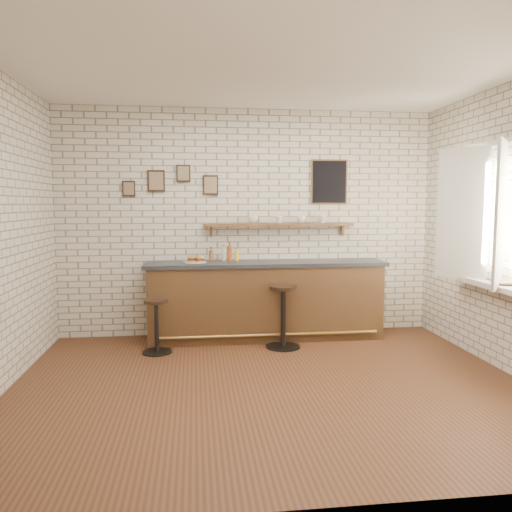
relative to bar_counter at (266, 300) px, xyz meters
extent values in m
plane|color=#58321E|center=(-0.20, -1.70, -0.51)|extent=(5.00, 5.00, 0.00)
cube|color=#54381F|center=(0.00, 0.00, -0.03)|extent=(3.00, 0.58, 0.96)
cube|color=#2D333A|center=(0.00, 0.00, 0.48)|extent=(3.10, 0.62, 0.05)
cylinder|color=olive|center=(0.00, -0.32, -0.39)|extent=(2.79, 0.04, 0.04)
cylinder|color=white|center=(-0.91, 0.01, 0.51)|extent=(0.28, 0.28, 0.01)
cylinder|color=#E0A94F|center=(-0.85, 0.03, 0.52)|extent=(0.05, 0.05, 0.00)
cylinder|color=#E0A94F|center=(-0.89, -0.01, 0.52)|extent=(0.05, 0.05, 0.00)
cylinder|color=#E0A94F|center=(-1.01, 0.08, 0.52)|extent=(0.06, 0.06, 0.00)
cylinder|color=#E0A94F|center=(-0.87, 0.06, 0.52)|extent=(0.06, 0.06, 0.00)
cylinder|color=#E0A94F|center=(-1.03, -0.04, 0.52)|extent=(0.06, 0.06, 0.00)
cylinder|color=#E0A94F|center=(-0.84, 0.03, 0.52)|extent=(0.04, 0.04, 0.00)
cylinder|color=#E0A94F|center=(-0.92, -0.05, 0.52)|extent=(0.05, 0.05, 0.00)
cylinder|color=#E0A94F|center=(-1.02, -0.06, 0.52)|extent=(0.04, 0.04, 0.00)
cylinder|color=#E0A94F|center=(-1.06, 0.03, 0.52)|extent=(0.05, 0.05, 0.00)
cylinder|color=#E0A94F|center=(-0.86, -0.03, 0.52)|extent=(0.06, 0.06, 0.00)
cylinder|color=brown|center=(-0.70, 0.16, 0.57)|extent=(0.06, 0.06, 0.14)
cylinder|color=brown|center=(-0.70, 0.16, 0.66)|extent=(0.02, 0.02, 0.03)
cylinder|color=black|center=(-0.70, 0.16, 0.68)|extent=(0.02, 0.02, 0.01)
cylinder|color=beige|center=(-0.53, 0.16, 0.58)|extent=(0.05, 0.05, 0.16)
cylinder|color=beige|center=(-0.53, 0.16, 0.68)|extent=(0.02, 0.02, 0.04)
cylinder|color=black|center=(-0.53, 0.16, 0.70)|extent=(0.02, 0.02, 0.01)
cylinder|color=#A6461A|center=(-0.46, 0.16, 0.60)|extent=(0.06, 0.06, 0.20)
cylinder|color=#A6461A|center=(-0.46, 0.16, 0.72)|extent=(0.02, 0.02, 0.04)
cylinder|color=black|center=(-0.46, 0.16, 0.75)|extent=(0.02, 0.02, 0.01)
cylinder|color=yellow|center=(-0.36, 0.16, 0.57)|extent=(0.05, 0.05, 0.13)
cylinder|color=yellow|center=(-0.36, 0.16, 0.65)|extent=(0.02, 0.02, 0.03)
cylinder|color=maroon|center=(-0.36, 0.16, 0.67)|extent=(0.03, 0.03, 0.01)
cylinder|color=black|center=(-1.37, -0.50, -0.50)|extent=(0.35, 0.35, 0.02)
cylinder|color=black|center=(-1.37, -0.50, -0.20)|extent=(0.05, 0.05, 0.58)
cylinder|color=black|center=(-1.37, -0.50, 0.11)|extent=(0.35, 0.35, 0.04)
cylinder|color=black|center=(0.15, -0.46, -0.50)|extent=(0.43, 0.43, 0.02)
cylinder|color=black|center=(0.15, -0.46, -0.13)|extent=(0.06, 0.06, 0.70)
cylinder|color=black|center=(0.15, -0.46, 0.24)|extent=(0.37, 0.37, 0.04)
cube|color=brown|center=(0.20, 0.20, 0.97)|extent=(2.00, 0.18, 0.04)
cube|color=brown|center=(-0.70, 0.27, 0.89)|extent=(0.03, 0.04, 0.16)
cube|color=brown|center=(1.10, 0.27, 0.89)|extent=(0.03, 0.04, 0.16)
imported|color=white|center=(-0.14, 0.20, 1.05)|extent=(0.15, 0.15, 0.11)
imported|color=white|center=(0.21, 0.20, 1.04)|extent=(0.12, 0.12, 0.09)
imported|color=white|center=(0.51, 0.20, 1.04)|extent=(0.13, 0.13, 0.09)
imported|color=white|center=(0.80, 0.20, 1.05)|extent=(0.12, 0.12, 0.10)
cube|color=black|center=(-1.40, 0.28, 1.54)|extent=(0.22, 0.02, 0.28)
cube|color=black|center=(-1.05, 0.28, 1.64)|extent=(0.18, 0.02, 0.22)
cube|color=black|center=(-0.70, 0.28, 1.49)|extent=(0.20, 0.02, 0.26)
cube|color=black|center=(-1.75, 0.28, 1.44)|extent=(0.16, 0.02, 0.20)
cube|color=black|center=(0.90, 0.28, 1.54)|extent=(0.46, 0.02, 0.56)
cube|color=white|center=(2.20, -1.40, 0.39)|extent=(0.20, 1.35, 0.06)
cube|color=white|center=(2.27, -1.40, 1.89)|extent=(0.05, 1.30, 0.06)
cube|color=white|center=(2.27, -1.40, 0.39)|extent=(0.05, 1.30, 0.06)
cube|color=white|center=(2.27, -0.80, 1.14)|extent=(0.05, 0.06, 1.50)
cube|color=white|center=(2.12, -1.70, 1.14)|extent=(0.40, 0.46, 1.46)
cube|color=white|center=(2.12, -1.10, 1.14)|extent=(0.40, 0.46, 1.46)
imported|color=tan|center=(2.18, -1.62, 0.43)|extent=(0.19, 0.23, 0.02)
imported|color=tan|center=(2.18, -1.63, 0.45)|extent=(0.22, 0.25, 0.02)
camera|label=1|loc=(-0.91, -6.35, 1.25)|focal=35.00mm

